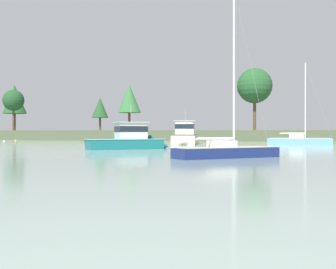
{
  "coord_description": "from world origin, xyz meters",
  "views": [
    {
      "loc": [
        12.13,
        -11.86,
        1.8
      ],
      "look_at": [
        1.03,
        32.01,
        1.53
      ],
      "focal_mm": 46.29,
      "sensor_mm": 36.0,
      "label": 1
    }
  ],
  "objects_px": {
    "sailboat_skyblue": "(300,143)",
    "mooring_buoy_white": "(4,141)",
    "sailboat_navy": "(226,154)",
    "cruiser_teal": "(133,143)",
    "cruiser_cream": "(185,139)",
    "dinghy_black": "(90,141)",
    "mooring_buoy_yellow": "(16,141)"
  },
  "relations": [
    {
      "from": "mooring_buoy_white",
      "to": "mooring_buoy_yellow",
      "type": "relative_size",
      "value": 1.0
    },
    {
      "from": "dinghy_black",
      "to": "mooring_buoy_yellow",
      "type": "relative_size",
      "value": 9.41
    },
    {
      "from": "sailboat_navy",
      "to": "cruiser_cream",
      "type": "xyz_separation_m",
      "value": [
        -9.65,
        31.6,
        0.5
      ]
    },
    {
      "from": "cruiser_cream",
      "to": "cruiser_teal",
      "type": "bearing_deg",
      "value": -95.07
    },
    {
      "from": "cruiser_cream",
      "to": "sailboat_skyblue",
      "type": "height_order",
      "value": "sailboat_skyblue"
    },
    {
      "from": "mooring_buoy_white",
      "to": "sailboat_skyblue",
      "type": "bearing_deg",
      "value": -9.18
    },
    {
      "from": "cruiser_teal",
      "to": "mooring_buoy_white",
      "type": "relative_size",
      "value": 20.18
    },
    {
      "from": "cruiser_cream",
      "to": "mooring_buoy_white",
      "type": "relative_size",
      "value": 25.19
    },
    {
      "from": "sailboat_navy",
      "to": "mooring_buoy_yellow",
      "type": "relative_size",
      "value": 28.79
    },
    {
      "from": "cruiser_cream",
      "to": "mooring_buoy_white",
      "type": "xyz_separation_m",
      "value": [
        -35.28,
        7.36,
        -0.68
      ]
    },
    {
      "from": "sailboat_navy",
      "to": "cruiser_teal",
      "type": "distance_m",
      "value": 17.31
    },
    {
      "from": "sailboat_navy",
      "to": "sailboat_skyblue",
      "type": "height_order",
      "value": "sailboat_navy"
    },
    {
      "from": "sailboat_navy",
      "to": "sailboat_skyblue",
      "type": "xyz_separation_m",
      "value": [
        6.39,
        30.66,
        0.01
      ]
    },
    {
      "from": "dinghy_black",
      "to": "cruiser_teal",
      "type": "bearing_deg",
      "value": -57.38
    },
    {
      "from": "sailboat_navy",
      "to": "mooring_buoy_white",
      "type": "distance_m",
      "value": 59.47
    },
    {
      "from": "sailboat_navy",
      "to": "mooring_buoy_yellow",
      "type": "xyz_separation_m",
      "value": [
        -47.37,
        46.18,
        -0.18
      ]
    },
    {
      "from": "cruiser_cream",
      "to": "cruiser_teal",
      "type": "relative_size",
      "value": 1.25
    },
    {
      "from": "cruiser_cream",
      "to": "mooring_buoy_yellow",
      "type": "relative_size",
      "value": 25.3
    },
    {
      "from": "sailboat_navy",
      "to": "sailboat_skyblue",
      "type": "bearing_deg",
      "value": 78.22
    },
    {
      "from": "dinghy_black",
      "to": "cruiser_cream",
      "type": "bearing_deg",
      "value": -24.02
    },
    {
      "from": "sailboat_skyblue",
      "to": "mooring_buoy_yellow",
      "type": "distance_m",
      "value": 55.96
    },
    {
      "from": "cruiser_teal",
      "to": "sailboat_skyblue",
      "type": "distance_m",
      "value": 24.91
    },
    {
      "from": "cruiser_cream",
      "to": "mooring_buoy_yellow",
      "type": "height_order",
      "value": "cruiser_cream"
    },
    {
      "from": "sailboat_skyblue",
      "to": "mooring_buoy_white",
      "type": "xyz_separation_m",
      "value": [
        -51.32,
        8.3,
        -0.19
      ]
    },
    {
      "from": "sailboat_navy",
      "to": "sailboat_skyblue",
      "type": "distance_m",
      "value": 31.32
    },
    {
      "from": "sailboat_navy",
      "to": "cruiser_teal",
      "type": "height_order",
      "value": "sailboat_navy"
    },
    {
      "from": "sailboat_navy",
      "to": "cruiser_cream",
      "type": "distance_m",
      "value": 33.04
    },
    {
      "from": "sailboat_navy",
      "to": "dinghy_black",
      "type": "height_order",
      "value": "sailboat_navy"
    },
    {
      "from": "sailboat_navy",
      "to": "mooring_buoy_white",
      "type": "bearing_deg",
      "value": 139.07
    },
    {
      "from": "dinghy_black",
      "to": "cruiser_cream",
      "type": "height_order",
      "value": "cruiser_cream"
    },
    {
      "from": "sailboat_skyblue",
      "to": "mooring_buoy_white",
      "type": "distance_m",
      "value": 51.99
    },
    {
      "from": "sailboat_navy",
      "to": "mooring_buoy_yellow",
      "type": "bearing_deg",
      "value": 135.73
    }
  ]
}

